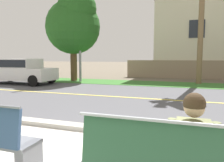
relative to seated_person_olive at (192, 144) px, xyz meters
The scene contains 10 objects.
ground_plane 7.66m from the seated_person_olive, 102.05° to the left, with size 140.00×140.00×0.00m, color #665B4C.
curb_edge 2.50m from the seated_person_olive, 131.27° to the left, with size 44.00×0.30×0.11m, color #ADA89E.
street_asphalt 6.21m from the seated_person_olive, 104.96° to the left, with size 52.00×8.00×0.01m, color #515156.
road_centre_line 6.21m from the seated_person_olive, 104.96° to the left, with size 48.00×0.14×0.01m, color #E0CC4C.
far_verge_grass 11.17m from the seated_person_olive, 98.22° to the left, with size 48.00×2.80×0.02m, color #38702D.
seated_person_olive is the anchor object (origin of this frame).
car_white_far 12.83m from the seated_person_olive, 139.29° to the left, with size 4.30×1.86×1.54m.
streetlamp 13.31m from the seated_person_olive, 122.13° to the left, with size 0.24×2.10×7.78m.
shade_tree_far_left 13.59m from the seated_person_olive, 123.96° to the left, with size 3.69×3.69×6.09m.
garden_wall 15.19m from the seated_person_olive, 83.11° to the left, with size 13.00×0.36×1.40m, color gray.
Camera 1 is at (1.50, -1.89, 1.60)m, focal length 34.87 mm.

